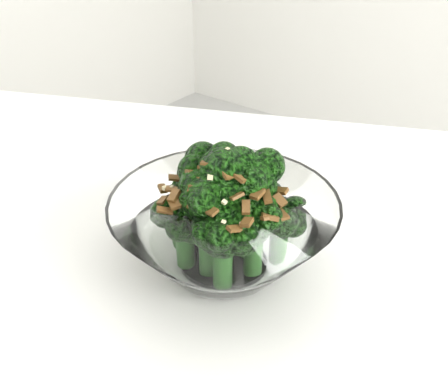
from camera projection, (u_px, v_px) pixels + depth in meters
The scene contains 2 objects.
table at pixel (191, 327), 0.51m from camera, with size 1.42×1.22×0.75m.
broccoli_dish at pixel (223, 224), 0.46m from camera, with size 0.21×0.21×0.13m.
Camera 1 is at (0.11, -0.41, 1.07)m, focal length 40.00 mm.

